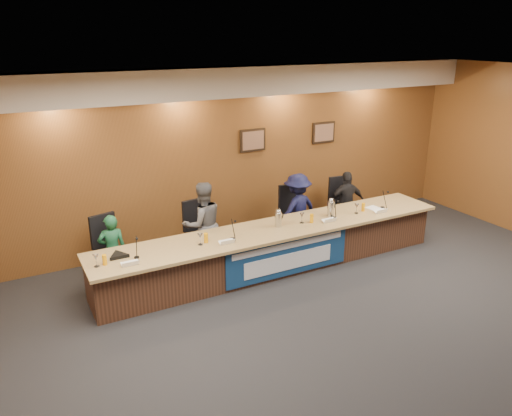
{
  "coord_description": "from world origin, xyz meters",
  "views": [
    {
      "loc": [
        -3.84,
        -4.12,
        3.76
      ],
      "look_at": [
        -0.33,
        2.47,
        1.1
      ],
      "focal_mm": 35.0,
      "sensor_mm": 36.0,
      "label": 1
    }
  ],
  "objects_px": {
    "panelist_c": "(297,210)",
    "office_chair_d": "(343,208)",
    "office_chair_a": "(112,254)",
    "office_chair_b": "(201,236)",
    "office_chair_c": "(294,218)",
    "speakerphone": "(118,256)",
    "carafe_mid": "(278,220)",
    "banner": "(289,257)",
    "dais_body": "(275,249)",
    "carafe_right": "(331,209)",
    "panelist_a": "(113,250)",
    "panelist_d": "(346,203)",
    "panelist_b": "(203,224)"
  },
  "relations": [
    {
      "from": "dais_body",
      "to": "banner",
      "type": "height_order",
      "value": "banner"
    },
    {
      "from": "panelist_a",
      "to": "carafe_right",
      "type": "bearing_deg",
      "value": 174.46
    },
    {
      "from": "dais_body",
      "to": "panelist_b",
      "type": "height_order",
      "value": "panelist_b"
    },
    {
      "from": "office_chair_c",
      "to": "carafe_mid",
      "type": "height_order",
      "value": "carafe_mid"
    },
    {
      "from": "panelist_a",
      "to": "panelist_d",
      "type": "height_order",
      "value": "panelist_d"
    },
    {
      "from": "office_chair_b",
      "to": "carafe_right",
      "type": "height_order",
      "value": "carafe_right"
    },
    {
      "from": "panelist_c",
      "to": "office_chair_d",
      "type": "relative_size",
      "value": 2.82
    },
    {
      "from": "carafe_mid",
      "to": "carafe_right",
      "type": "relative_size",
      "value": 0.92
    },
    {
      "from": "panelist_d",
      "to": "speakerphone",
      "type": "distance_m",
      "value": 4.59
    },
    {
      "from": "office_chair_c",
      "to": "speakerphone",
      "type": "distance_m",
      "value": 3.51
    },
    {
      "from": "office_chair_c",
      "to": "carafe_mid",
      "type": "distance_m",
      "value": 1.22
    },
    {
      "from": "office_chair_b",
      "to": "panelist_b",
      "type": "bearing_deg",
      "value": -98.31
    },
    {
      "from": "banner",
      "to": "speakerphone",
      "type": "relative_size",
      "value": 6.88
    },
    {
      "from": "dais_body",
      "to": "carafe_right",
      "type": "bearing_deg",
      "value": -1.04
    },
    {
      "from": "dais_body",
      "to": "panelist_c",
      "type": "distance_m",
      "value": 1.16
    },
    {
      "from": "banner",
      "to": "office_chair_b",
      "type": "bearing_deg",
      "value": 129.23
    },
    {
      "from": "panelist_b",
      "to": "office_chair_a",
      "type": "height_order",
      "value": "panelist_b"
    },
    {
      "from": "panelist_a",
      "to": "office_chair_b",
      "type": "xyz_separation_m",
      "value": [
        1.5,
        0.1,
        -0.1
      ]
    },
    {
      "from": "panelist_c",
      "to": "carafe_mid",
      "type": "relative_size",
      "value": 5.67
    },
    {
      "from": "office_chair_d",
      "to": "carafe_right",
      "type": "xyz_separation_m",
      "value": [
        -0.92,
        -0.82,
        0.4
      ]
    },
    {
      "from": "panelist_d",
      "to": "carafe_right",
      "type": "distance_m",
      "value": 1.2
    },
    {
      "from": "panelist_a",
      "to": "office_chair_c",
      "type": "bearing_deg",
      "value": -172.4
    },
    {
      "from": "panelist_b",
      "to": "office_chair_a",
      "type": "xyz_separation_m",
      "value": [
        -1.5,
        0.1,
        -0.25
      ]
    },
    {
      "from": "panelist_c",
      "to": "panelist_d",
      "type": "xyz_separation_m",
      "value": [
        1.13,
        0.0,
        -0.05
      ]
    },
    {
      "from": "office_chair_d",
      "to": "carafe_mid",
      "type": "xyz_separation_m",
      "value": [
        -1.96,
        -0.82,
        0.39
      ]
    },
    {
      "from": "dais_body",
      "to": "carafe_mid",
      "type": "xyz_separation_m",
      "value": [
        0.04,
        -0.01,
        0.52
      ]
    },
    {
      "from": "office_chair_d",
      "to": "carafe_right",
      "type": "bearing_deg",
      "value": -130.68
    },
    {
      "from": "panelist_d",
      "to": "office_chair_a",
      "type": "relative_size",
      "value": 2.6
    },
    {
      "from": "dais_body",
      "to": "office_chair_d",
      "type": "relative_size",
      "value": 12.5
    },
    {
      "from": "dais_body",
      "to": "carafe_right",
      "type": "relative_size",
      "value": 23.03
    },
    {
      "from": "panelist_c",
      "to": "office_chair_d",
      "type": "bearing_deg",
      "value": 173.94
    },
    {
      "from": "office_chair_b",
      "to": "speakerphone",
      "type": "relative_size",
      "value": 1.5
    },
    {
      "from": "office_chair_a",
      "to": "office_chair_b",
      "type": "height_order",
      "value": "same"
    },
    {
      "from": "office_chair_b",
      "to": "carafe_mid",
      "type": "xyz_separation_m",
      "value": [
        1.03,
        -0.82,
        0.39
      ]
    },
    {
      "from": "panelist_d",
      "to": "panelist_a",
      "type": "bearing_deg",
      "value": 13.8
    },
    {
      "from": "office_chair_c",
      "to": "carafe_mid",
      "type": "bearing_deg",
      "value": -131.15
    },
    {
      "from": "office_chair_b",
      "to": "carafe_mid",
      "type": "height_order",
      "value": "carafe_mid"
    },
    {
      "from": "panelist_c",
      "to": "speakerphone",
      "type": "height_order",
      "value": "panelist_c"
    },
    {
      "from": "panelist_c",
      "to": "office_chair_d",
      "type": "height_order",
      "value": "panelist_c"
    },
    {
      "from": "banner",
      "to": "panelist_b",
      "type": "bearing_deg",
      "value": 131.65
    },
    {
      "from": "banner",
      "to": "office_chair_c",
      "type": "height_order",
      "value": "banner"
    },
    {
      "from": "dais_body",
      "to": "panelist_c",
      "type": "height_order",
      "value": "panelist_c"
    },
    {
      "from": "office_chair_b",
      "to": "carafe_mid",
      "type": "relative_size",
      "value": 2.01
    },
    {
      "from": "banner",
      "to": "speakerphone",
      "type": "distance_m",
      "value": 2.62
    },
    {
      "from": "panelist_a",
      "to": "speakerphone",
      "type": "xyz_separation_m",
      "value": [
        -0.05,
        -0.67,
        0.2
      ]
    },
    {
      "from": "carafe_mid",
      "to": "office_chair_b",
      "type": "bearing_deg",
      "value": 141.6
    },
    {
      "from": "office_chair_d",
      "to": "speakerphone",
      "type": "height_order",
      "value": "speakerphone"
    },
    {
      "from": "banner",
      "to": "panelist_b",
      "type": "height_order",
      "value": "panelist_b"
    },
    {
      "from": "panelist_a",
      "to": "speakerphone",
      "type": "bearing_deg",
      "value": 91.4
    },
    {
      "from": "office_chair_d",
      "to": "panelist_c",
      "type": "bearing_deg",
      "value": -167.52
    }
  ]
}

